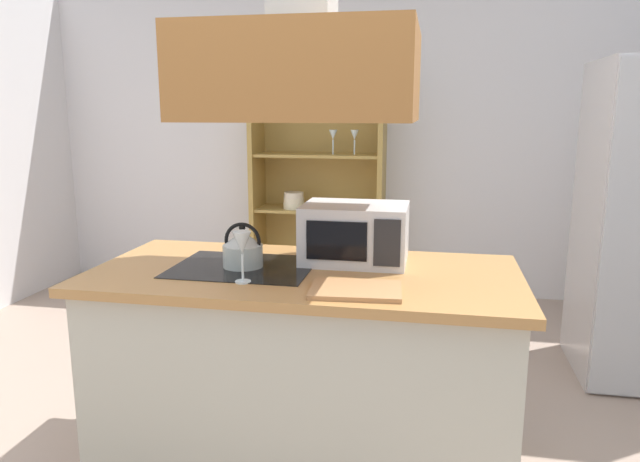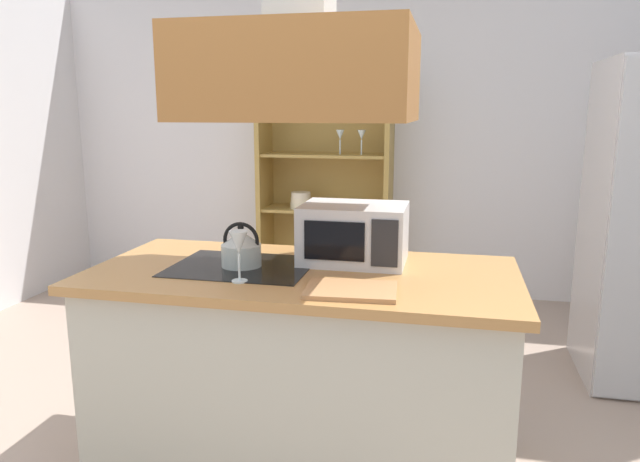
{
  "view_description": "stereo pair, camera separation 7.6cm",
  "coord_description": "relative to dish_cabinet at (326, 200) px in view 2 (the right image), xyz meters",
  "views": [
    {
      "loc": [
        0.44,
        -2.1,
        1.57
      ],
      "look_at": [
        -0.09,
        0.61,
        1.0
      ],
      "focal_mm": 33.08,
      "sensor_mm": 36.0,
      "label": 1
    },
    {
      "loc": [
        0.52,
        -2.08,
        1.57
      ],
      "look_at": [
        -0.09,
        0.61,
        1.0
      ],
      "focal_mm": 33.08,
      "sensor_mm": 36.0,
      "label": 2
    }
  ],
  "objects": [
    {
      "name": "wine_glass_on_counter",
      "position": [
        0.24,
        -2.74,
        0.24
      ],
      "size": [
        0.08,
        0.08,
        0.21
      ],
      "color": "silver",
      "rests_on": "kitchen_island"
    },
    {
      "name": "dish_cabinet",
      "position": [
        0.0,
        0.0,
        0.0
      ],
      "size": [
        1.11,
        0.4,
        1.84
      ],
      "color": "#AA8640",
      "rests_on": "ground"
    },
    {
      "name": "microwave",
      "position": [
        0.63,
        -2.33,
        0.22
      ],
      "size": [
        0.46,
        0.35,
        0.26
      ],
      "color": "silver",
      "rests_on": "kitchen_island"
    },
    {
      "name": "kettle",
      "position": [
        0.16,
        -2.52,
        0.17
      ],
      "size": [
        0.17,
        0.17,
        0.19
      ],
      "color": "#B1BDB6",
      "rests_on": "kitchen_island"
    },
    {
      "name": "range_hood",
      "position": [
        0.44,
        -2.52,
        0.99
      ],
      "size": [
        0.9,
        0.7,
        1.18
      ],
      "color": "#A16430"
    },
    {
      "name": "kitchen_island",
      "position": [
        0.44,
        -2.52,
        -0.36
      ],
      "size": [
        1.81,
        0.88,
        0.9
      ],
      "color": "#BBB6A1",
      "rests_on": "ground"
    },
    {
      "name": "wall_back",
      "position": [
        0.52,
        0.22,
        0.54
      ],
      "size": [
        6.0,
        0.12,
        2.7
      ],
      "primitive_type": "cube",
      "color": "silver",
      "rests_on": "ground"
    },
    {
      "name": "cutting_board",
      "position": [
        0.69,
        -2.79,
        0.09
      ],
      "size": [
        0.36,
        0.26,
        0.02
      ],
      "primitive_type": "cube",
      "rotation": [
        0.0,
        0.0,
        0.07
      ],
      "color": "#B47D4E",
      "rests_on": "kitchen_island"
    }
  ]
}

